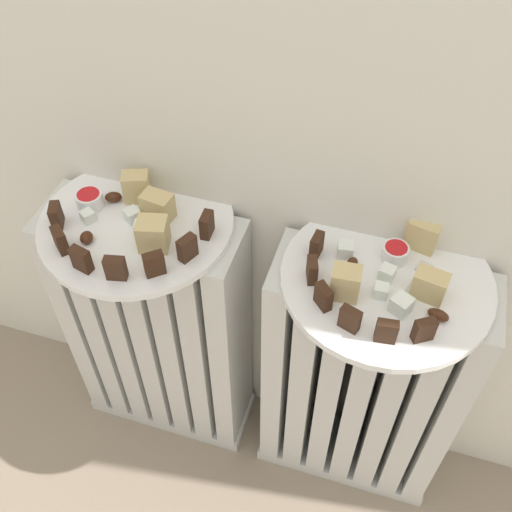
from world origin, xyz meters
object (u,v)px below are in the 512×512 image
object	(u,v)px
radiator_left	(160,333)
fork	(414,282)
plate_right	(387,280)
jam_bowl_right	(395,252)
jam_bowl_left	(89,199)
radiator_right	(359,386)
plate_left	(136,223)

from	to	relation	value
radiator_left	fork	bearing A→B (deg)	0.03
plate_right	jam_bowl_right	xyz separation A→B (m)	(0.00, 0.04, 0.02)
radiator_left	jam_bowl_left	bearing A→B (deg)	174.22
jam_bowl_left	jam_bowl_right	world-z (taller)	jam_bowl_left
fork	jam_bowl_right	bearing A→B (deg)	132.23
radiator_left	radiator_right	bearing A→B (deg)	0.00
plate_right	fork	xyz separation A→B (m)	(0.04, 0.00, 0.01)
plate_left	jam_bowl_left	world-z (taller)	jam_bowl_left
radiator_right	jam_bowl_left	size ratio (longest dim) A/B	13.52
radiator_right	plate_right	bearing A→B (deg)	0.00
plate_left	plate_right	xyz separation A→B (m)	(0.40, 0.00, 0.00)
plate_right	jam_bowl_left	bearing A→B (deg)	179.00
plate_left	jam_bowl_right	size ratio (longest dim) A/B	7.77
jam_bowl_right	plate_left	bearing A→B (deg)	-174.51
plate_right	radiator_left	bearing A→B (deg)	180.00
plate_right	fork	distance (m)	0.04
plate_right	jam_bowl_left	xyz separation A→B (m)	(-0.48, 0.01, 0.02)
jam_bowl_left	jam_bowl_right	distance (m)	0.49
plate_left	plate_right	bearing A→B (deg)	0.00
radiator_right	plate_right	distance (m)	0.30
plate_right	jam_bowl_right	bearing A→B (deg)	84.74
radiator_left	radiator_right	distance (m)	0.40
radiator_left	fork	distance (m)	0.54
plate_right	jam_bowl_left	distance (m)	0.48
plate_right	fork	world-z (taller)	fork
plate_right	plate_left	bearing A→B (deg)	180.00
radiator_right	fork	size ratio (longest dim) A/B	5.55
plate_left	jam_bowl_left	distance (m)	0.09
radiator_right	plate_right	size ratio (longest dim) A/B	1.89
jam_bowl_left	fork	bearing A→B (deg)	-0.90
jam_bowl_right	plate_right	bearing A→B (deg)	-95.26
plate_left	jam_bowl_right	world-z (taller)	jam_bowl_right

